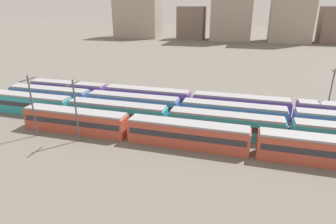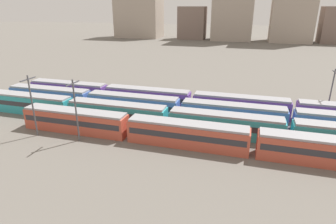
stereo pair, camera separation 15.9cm
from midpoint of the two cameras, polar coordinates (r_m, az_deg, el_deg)
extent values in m
plane|color=#666059|center=(56.98, -15.52, -0.38)|extent=(600.00, 600.00, 0.00)
cube|color=#BC4C38|center=(49.22, -18.21, -1.87)|extent=(18.00, 3.00, 3.40)
cube|color=#2D2D33|center=(49.08, -18.26, -1.43)|extent=(17.20, 3.06, 0.90)
cube|color=#939399|center=(48.58, -18.45, 0.17)|extent=(17.60, 2.70, 0.35)
cube|color=#BC4C38|center=(42.05, 3.81, -4.70)|extent=(18.00, 3.00, 3.40)
cube|color=#2D2D33|center=(41.87, 3.82, -4.20)|extent=(17.20, 3.06, 0.90)
cube|color=#939399|center=(41.28, 3.87, -2.35)|extent=(17.60, 2.70, 0.35)
cube|color=#BC4C38|center=(42.74, 29.58, -7.10)|extent=(18.00, 3.00, 3.40)
cube|color=#2D2D33|center=(42.57, 29.67, -6.62)|extent=(17.20, 3.06, 0.90)
cube|color=#939399|center=(41.99, 30.02, -4.82)|extent=(17.60, 2.70, 0.35)
cube|color=teal|center=(61.43, -26.35, 1.39)|extent=(18.00, 3.00, 3.40)
cube|color=#2D2D33|center=(61.31, -26.41, 1.75)|extent=(17.20, 3.06, 0.90)
cube|color=#939399|center=(60.91, -26.62, 3.05)|extent=(17.60, 2.70, 0.35)
cube|color=teal|center=(50.93, -10.30, -0.40)|extent=(18.00, 3.00, 3.40)
cube|color=#2D2D33|center=(50.79, -10.32, 0.03)|extent=(17.20, 3.06, 0.90)
cube|color=#939399|center=(50.30, -10.43, 1.60)|extent=(17.60, 2.70, 0.35)
cube|color=teal|center=(46.13, 11.33, -2.72)|extent=(18.00, 3.00, 3.40)
cube|color=#2D2D33|center=(45.98, 11.36, -2.25)|extent=(17.20, 3.06, 0.90)
cube|color=#939399|center=(45.44, 11.49, -0.55)|extent=(17.60, 2.70, 0.35)
cube|color=#4C70BC|center=(64.62, -22.81, 2.80)|extent=(18.00, 3.00, 3.40)
cube|color=#2D2D33|center=(64.51, -22.86, 3.14)|extent=(17.20, 3.06, 0.90)
cube|color=#939399|center=(64.13, -23.04, 4.39)|extent=(17.60, 2.70, 0.35)
cube|color=#4C70BC|center=(55.02, -7.17, 1.37)|extent=(18.00, 3.00, 3.40)
cube|color=#2D2D33|center=(54.89, -7.19, 1.77)|extent=(17.20, 3.06, 0.90)
cube|color=#939399|center=(54.44, -7.26, 3.24)|extent=(17.60, 2.70, 0.35)
cube|color=#4C70BC|center=(50.92, 12.81, -0.59)|extent=(18.00, 3.00, 3.40)
cube|color=#2D2D33|center=(50.78, 12.84, -0.16)|extent=(17.20, 3.06, 0.90)
cube|color=#939399|center=(50.29, 12.97, 1.41)|extent=(17.60, 2.70, 0.35)
cube|color=#6B429E|center=(67.94, -19.45, 4.05)|extent=(18.00, 3.00, 3.40)
cube|color=#2D2D33|center=(67.83, -19.49, 4.38)|extent=(17.20, 3.06, 0.90)
cube|color=#939399|center=(67.47, -19.64, 5.58)|extent=(17.60, 2.70, 0.35)
cube|color=#6B429E|center=(59.22, -4.28, 2.87)|extent=(18.00, 3.00, 3.40)
cube|color=#2D2D33|center=(59.09, -4.29, 3.24)|extent=(17.20, 3.06, 0.90)
cube|color=#939399|center=(58.68, -4.32, 4.61)|extent=(17.60, 2.70, 0.35)
cube|color=#6B429E|center=(55.78, 14.27, 1.15)|extent=(18.00, 3.00, 3.40)
cube|color=#2D2D33|center=(55.65, 14.30, 1.55)|extent=(17.20, 3.06, 0.90)
cube|color=#939399|center=(55.21, 14.43, 2.99)|extent=(17.60, 2.70, 0.35)
cylinder|color=#4C4C51|center=(48.82, -25.72, 0.98)|extent=(0.24, 0.24, 9.92)
cube|color=#47474C|center=(47.70, -26.52, 5.92)|extent=(0.16, 3.20, 0.16)
cylinder|color=#4C4C51|center=(59.68, 29.83, 3.22)|extent=(0.24, 0.24, 9.24)
cube|color=#47474C|center=(58.80, 30.52, 6.96)|extent=(0.16, 3.20, 0.16)
cylinder|color=#4C4C51|center=(44.48, -18.15, 0.15)|extent=(0.24, 0.24, 9.76)
cube|color=#47474C|center=(43.26, -18.77, 5.47)|extent=(0.16, 3.20, 0.16)
cube|color=#A89989|center=(199.25, -6.09, 19.29)|extent=(29.27, 17.89, 31.61)
cube|color=#7A665B|center=(188.98, 4.72, 17.47)|extent=(16.74, 12.27, 19.75)
camera|label=1|loc=(0.08, -90.09, -0.03)|focal=30.22mm
camera|label=2|loc=(0.08, 89.91, 0.03)|focal=30.22mm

